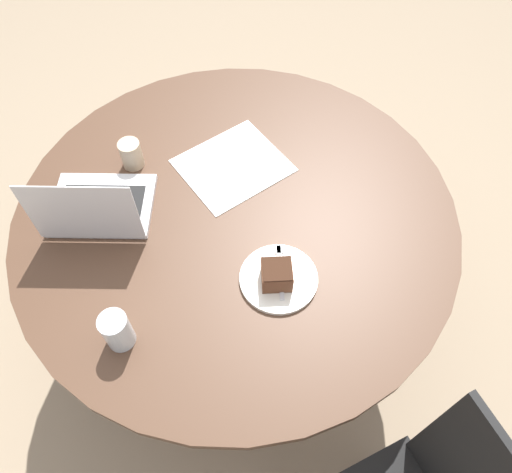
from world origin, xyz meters
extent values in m
plane|color=gray|center=(0.00, 0.00, 0.00)|extent=(12.00, 12.00, 0.00)
cylinder|color=#4C3323|center=(0.00, 0.00, 0.01)|extent=(0.44, 0.44, 0.02)
cylinder|color=#4C3323|center=(0.00, 0.00, 0.38)|extent=(0.11, 0.11, 0.72)
cylinder|color=#4C3323|center=(0.00, 0.00, 0.76)|extent=(1.33, 1.33, 0.03)
cube|color=black|center=(0.27, 0.72, 0.22)|extent=(0.05, 0.05, 0.43)
cube|color=white|center=(-0.15, -0.10, 0.78)|extent=(0.40, 0.38, 0.00)
cylinder|color=silver|center=(0.14, 0.22, 0.78)|extent=(0.21, 0.21, 0.01)
cube|color=brown|center=(0.15, 0.22, 0.82)|extent=(0.11, 0.11, 0.06)
cube|color=#351E13|center=(0.15, 0.22, 0.85)|extent=(0.10, 0.10, 0.00)
cube|color=silver|center=(0.12, 0.22, 0.79)|extent=(0.15, 0.10, 0.00)
cube|color=silver|center=(0.06, 0.18, 0.79)|extent=(0.04, 0.04, 0.00)
cylinder|color=#C6AD89|center=(0.00, -0.38, 0.82)|extent=(0.07, 0.07, 0.09)
cylinder|color=silver|center=(0.49, -0.04, 0.83)|extent=(0.07, 0.07, 0.11)
cube|color=silver|center=(0.18, -0.36, 0.78)|extent=(0.35, 0.37, 0.02)
cube|color=black|center=(0.18, -0.36, 0.79)|extent=(0.24, 0.28, 0.00)
cube|color=silver|center=(0.29, -0.30, 0.90)|extent=(0.15, 0.26, 0.22)
cube|color=black|center=(0.29, -0.30, 0.90)|extent=(0.14, 0.25, 0.21)
camera|label=1|loc=(0.74, 0.49, 1.98)|focal=35.00mm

